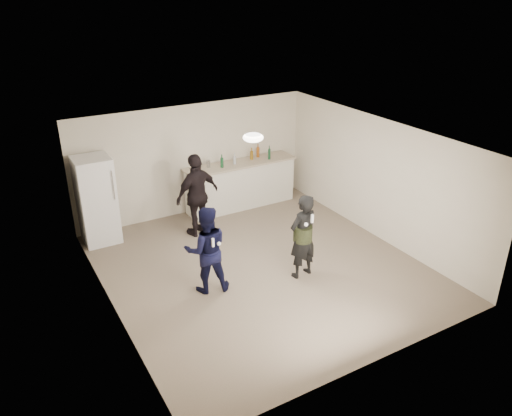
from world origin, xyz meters
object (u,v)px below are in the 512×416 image
shaker (208,164)px  woman (303,236)px  counter (241,185)px  man (206,250)px  spectator (197,195)px  fridge (97,200)px

shaker → woman: 3.38m
counter → shaker: size_ratio=15.29×
shaker → man: man is taller
counter → spectator: bearing=-150.8°
fridge → spectator: size_ratio=1.02×
counter → fridge: (-3.32, -0.07, 0.38)m
man → woman: size_ratio=0.98×
counter → man: (-2.18, -2.82, 0.26)m
counter → woman: 3.31m
counter → spectator: spectator is taller
fridge → spectator: (1.88, -0.74, -0.01)m
woman → man: bearing=-23.1°
shaker → woman: (0.26, -3.35, -0.38)m
counter → spectator: 1.69m
man → woman: bearing=-179.0°
shaker → woman: bearing=-85.6°
counter → man: bearing=-127.7°
fridge → man: (1.14, -2.75, -0.12)m
counter → fridge: size_ratio=1.44×
spectator → woman: bearing=96.5°
spectator → man: bearing=55.5°
shaker → spectator: 1.16m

